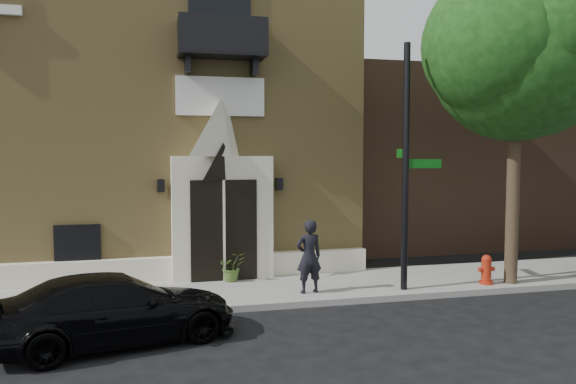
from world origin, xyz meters
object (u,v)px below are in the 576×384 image
at_px(black_sedan, 116,309).
at_px(pedestrian_near, 309,256).
at_px(street_sign, 406,167).
at_px(fire_hydrant, 486,270).

bearing_deg(black_sedan, pedestrian_near, -77.70).
distance_m(black_sedan, street_sign, 7.28).
height_order(street_sign, fire_hydrant, street_sign).
relative_size(street_sign, pedestrian_near, 3.40).
relative_size(street_sign, fire_hydrant, 7.91).
xyz_separation_m(street_sign, fire_hydrant, (2.22, -0.02, -2.59)).
bearing_deg(fire_hydrant, street_sign, 179.46).
bearing_deg(street_sign, pedestrian_near, -173.29).
relative_size(black_sedan, street_sign, 0.74).
height_order(street_sign, pedestrian_near, street_sign).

